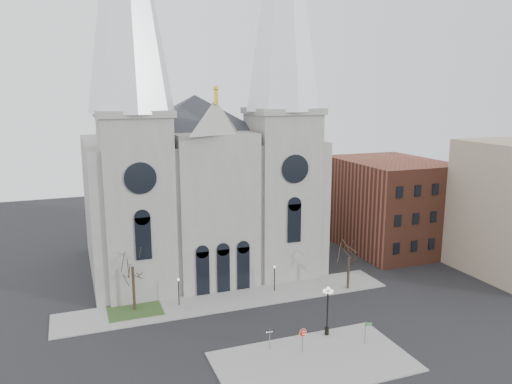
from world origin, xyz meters
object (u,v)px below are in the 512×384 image
object	(u,v)px
one_way_sign	(270,335)
stop_sign	(303,335)
globe_lamp	(328,305)
street_name_sign	(366,331)

from	to	relation	value
one_way_sign	stop_sign	bearing A→B (deg)	-27.56
globe_lamp	one_way_sign	distance (m)	6.82
one_way_sign	street_name_sign	distance (m)	9.54
globe_lamp	street_name_sign	xyz separation A→B (m)	(2.70, -2.96, -1.92)
one_way_sign	street_name_sign	world-z (taller)	street_name_sign
globe_lamp	street_name_sign	size ratio (longest dim) A/B	2.26
globe_lamp	street_name_sign	bearing A→B (deg)	-47.72
globe_lamp	street_name_sign	distance (m)	4.44
stop_sign	street_name_sign	size ratio (longest dim) A/B	1.05
stop_sign	one_way_sign	size ratio (longest dim) A/B	1.21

